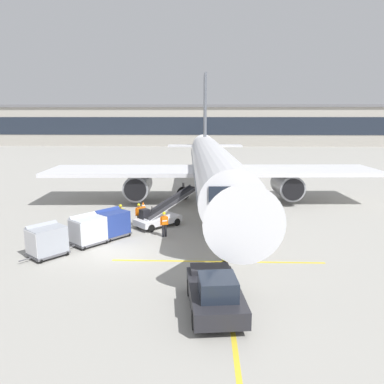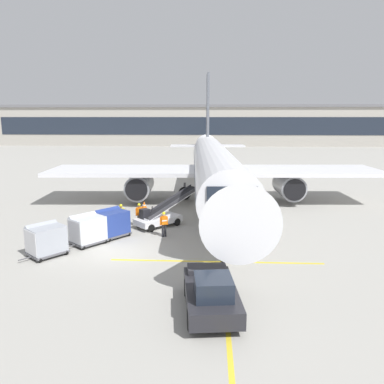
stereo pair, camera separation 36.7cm
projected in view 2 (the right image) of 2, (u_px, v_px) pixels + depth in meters
name	position (u px, v px, depth m)	size (l,w,h in m)	color
ground_plane	(121.00, 254.00, 22.20)	(600.00, 600.00, 0.00)	#9E9B93
parked_airplane	(214.00, 166.00, 35.24)	(31.23, 40.86, 13.59)	white
belt_loader	(161.00, 215.00, 27.73)	(4.75, 4.71, 2.68)	silver
baggage_cart_lead	(112.00, 222.00, 25.15)	(2.51, 2.61, 1.91)	#515156
baggage_cart_second	(87.00, 229.00, 23.71)	(2.51, 2.61, 1.91)	#515156
baggage_cart_third	(46.00, 239.00, 21.72)	(2.51, 2.61, 1.91)	#515156
pushback_tug	(211.00, 293.00, 15.50)	(2.58, 4.61, 1.83)	#232328
ground_crew_by_loader	(121.00, 214.00, 27.36)	(0.55, 0.34, 1.74)	#514C42
ground_crew_by_carts	(139.00, 213.00, 27.62)	(0.50, 0.41, 1.74)	#514C42
ground_crew_marshaller	(164.00, 222.00, 25.17)	(0.52, 0.38, 1.74)	black
safety_cone_engine_keepout	(144.00, 206.00, 32.46)	(0.69, 0.69, 0.78)	black
apron_guidance_line_lead_in	(218.00, 203.00, 35.19)	(0.20, 110.00, 0.01)	yellow
apron_guidance_line_stop_bar	(216.00, 262.00, 20.97)	(12.00, 0.20, 0.01)	yellow
terminal_building	(224.00, 125.00, 108.33)	(127.03, 17.44, 11.16)	#A8A399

